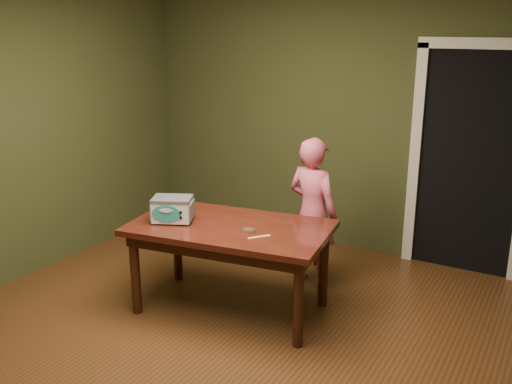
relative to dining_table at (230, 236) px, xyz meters
The scene contains 8 objects.
floor 0.95m from the dining_table, 73.80° to the right, with size 5.00×5.00×0.00m, color brown.
room_shell 1.26m from the dining_table, 73.80° to the right, with size 4.52×5.02×2.61m.
doorway 2.62m from the dining_table, 54.79° to the left, with size 1.10×0.66×2.25m.
dining_table is the anchor object (origin of this frame).
toy_oven 0.53m from the dining_table, 160.34° to the right, with size 0.39×0.34×0.21m.
baking_pan 0.24m from the dining_table, 15.28° to the right, with size 0.10×0.10×0.02m.
spatula 0.38m from the dining_table, 20.17° to the right, with size 0.18×0.03×0.01m, color #F5D16A.
child 0.88m from the dining_table, 65.12° to the left, with size 0.50×0.33×1.37m, color #D45773.
Camera 1 is at (2.16, -3.00, 2.32)m, focal length 40.00 mm.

